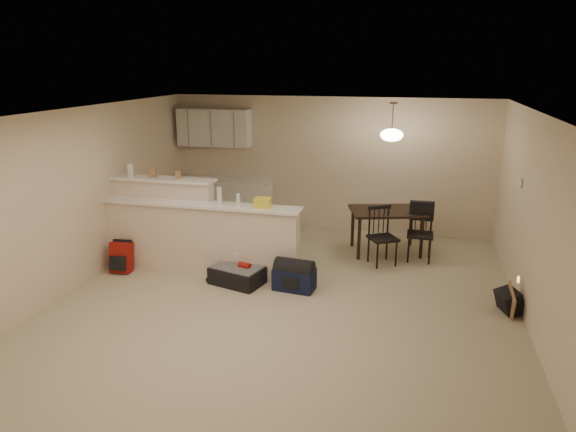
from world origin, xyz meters
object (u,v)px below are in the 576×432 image
(pendant_lamp, at_px, (392,134))
(dining_chair_near, at_px, (383,236))
(dining_table, at_px, (387,215))
(black_daypack, at_px, (509,301))
(suitcase, at_px, (237,275))
(red_backpack, at_px, (121,257))
(dining_chair_far, at_px, (420,233))
(navy_duffel, at_px, (294,279))

(pendant_lamp, distance_m, dining_chair_near, 1.63)
(dining_table, xyz_separation_m, black_daypack, (1.69, -1.84, -0.51))
(suitcase, height_order, red_backpack, red_backpack)
(dining_chair_far, bearing_deg, dining_chair_near, -150.32)
(suitcase, bearing_deg, dining_table, 57.87)
(pendant_lamp, xyz_separation_m, red_backpack, (-3.86, -1.84, -1.76))
(pendant_lamp, distance_m, black_daypack, 3.10)
(dining_chair_near, bearing_deg, pendant_lamp, 56.62)
(pendant_lamp, distance_m, navy_duffel, 2.84)
(dining_chair_far, relative_size, red_backpack, 1.99)
(navy_duffel, distance_m, black_daypack, 2.84)
(dining_table, distance_m, pendant_lamp, 1.34)
(red_backpack, bearing_deg, black_daypack, -4.15)
(navy_duffel, bearing_deg, dining_chair_far, 49.20)
(dining_table, xyz_separation_m, dining_chair_far, (0.55, -0.25, -0.19))
(dining_table, height_order, suitcase, dining_table)
(suitcase, bearing_deg, navy_duffel, 15.30)
(dining_chair_far, height_order, navy_duffel, dining_chair_far)
(pendant_lamp, relative_size, dining_chair_near, 0.67)
(pendant_lamp, bearing_deg, navy_duffel, -122.04)
(dining_table, distance_m, black_daypack, 2.54)
(dining_table, height_order, dining_chair_far, dining_chair_far)
(dining_chair_near, relative_size, dining_chair_far, 1.00)
(suitcase, distance_m, red_backpack, 1.87)
(suitcase, relative_size, black_daypack, 2.22)
(dining_chair_far, xyz_separation_m, navy_duffel, (-1.70, -1.59, -0.31))
(dining_chair_far, height_order, red_backpack, dining_chair_far)
(black_daypack, bearing_deg, navy_duffel, 71.94)
(red_backpack, bearing_deg, pendant_lamp, 21.28)
(dining_chair_far, relative_size, suitcase, 1.27)
(pendant_lamp, bearing_deg, dining_chair_near, -91.75)
(dining_table, xyz_separation_m, dining_chair_near, (-0.02, -0.57, -0.19))
(dining_chair_far, xyz_separation_m, suitcase, (-2.55, -1.59, -0.34))
(pendant_lamp, distance_m, suitcase, 3.30)
(suitcase, distance_m, black_daypack, 3.69)
(pendant_lamp, bearing_deg, red_backpack, -154.54)
(dining_table, distance_m, red_backpack, 4.30)
(navy_duffel, bearing_deg, dining_chair_near, 54.43)
(pendant_lamp, height_order, black_daypack, pendant_lamp)
(pendant_lamp, relative_size, dining_chair_far, 0.67)
(dining_table, distance_m, navy_duffel, 2.22)
(suitcase, bearing_deg, black_daypack, 15.30)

